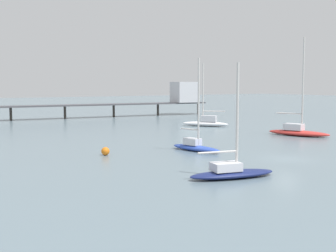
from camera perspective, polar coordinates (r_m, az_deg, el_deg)
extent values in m
plane|color=slate|center=(43.51, 15.02, -4.08)|extent=(400.00, 400.00, 0.00)
cube|color=#4C4C51|center=(92.23, -13.10, 2.59)|extent=(64.52, 11.17, 0.30)
cylinder|color=#38332D|center=(90.42, -19.52, 1.46)|extent=(0.50, 0.50, 2.53)
cylinder|color=#38332D|center=(92.31, -13.08, 1.71)|extent=(0.50, 0.50, 2.53)
cylinder|color=#38332D|center=(95.30, -6.98, 1.92)|extent=(0.50, 0.50, 2.53)
cylinder|color=#38332D|center=(99.31, -1.31, 2.10)|extent=(0.50, 0.50, 2.53)
cylinder|color=#38332D|center=(104.21, 3.88, 2.25)|extent=(0.50, 0.50, 2.53)
cube|color=silver|center=(102.17, 2.05, 4.37)|extent=(5.37, 5.37, 4.64)
ellipsoid|color=red|center=(62.88, 16.40, -0.88)|extent=(4.89, 8.82, 0.76)
cube|color=silver|center=(63.05, 15.84, -0.10)|extent=(2.33, 2.91, 0.86)
cylinder|color=silver|center=(62.37, 16.93, 5.15)|extent=(0.22, 0.22, 12.47)
cylinder|color=silver|center=(63.21, 15.23, 1.58)|extent=(1.36, 3.63, 0.18)
ellipsoid|color=navy|center=(33.97, 8.26, -6.12)|extent=(7.24, 3.52, 0.57)
cube|color=silver|center=(33.59, 7.44, -5.20)|extent=(2.41, 1.85, 0.63)
cylinder|color=silver|center=(33.55, 8.88, 1.17)|extent=(0.20, 0.20, 8.06)
cylinder|color=silver|center=(33.08, 6.39, -3.36)|extent=(3.16, 0.88, 0.16)
ellipsoid|color=#2D4CB7|center=(46.90, 3.61, -2.85)|extent=(2.72, 6.61, 0.60)
cube|color=silver|center=(47.15, 3.15, -2.00)|extent=(1.39, 1.97, 0.71)
cylinder|color=silver|center=(46.24, 3.94, 3.07)|extent=(0.20, 0.20, 9.11)
cylinder|color=silver|center=(47.26, 2.82, -0.41)|extent=(0.62, 2.42, 0.16)
ellipsoid|color=white|center=(74.26, 4.78, 0.28)|extent=(6.16, 7.28, 0.79)
cube|color=silver|center=(74.03, 5.26, 0.95)|extent=(2.52, 2.76, 0.99)
cylinder|color=silver|center=(74.07, 4.52, 4.31)|extent=(0.21, 0.21, 9.63)
cylinder|color=silver|center=(73.75, 5.91, 1.89)|extent=(2.41, 3.06, 0.17)
sphere|color=orange|center=(44.41, -8.03, -3.22)|extent=(0.82, 0.82, 0.82)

